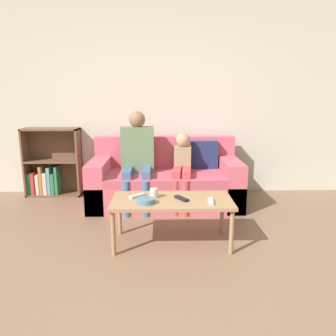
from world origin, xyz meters
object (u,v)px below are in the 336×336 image
cup_near (154,193)px  snack_bowl (146,201)px  bookshelf (51,168)px  tv_remote_2 (137,196)px  couch (166,182)px  person_child (182,166)px  tv_remote_0 (182,198)px  tv_remote_1 (211,201)px  coffee_table (172,204)px  person_adult (137,153)px

cup_near → snack_bowl: cup_near is taller
bookshelf → tv_remote_2: 2.01m
couch → cup_near: size_ratio=20.85×
person_child → tv_remote_2: (-0.48, -0.97, -0.07)m
tv_remote_0 → tv_remote_1: bearing=-51.6°
couch → coffee_table: bearing=-88.1°
tv_remote_1 → couch: bearing=113.4°
tv_remote_1 → snack_bowl: (-0.58, -0.01, 0.01)m
bookshelf → coffee_table: (1.63, -1.60, 0.02)m
couch → cup_near: 1.17m
bookshelf → person_child: bearing=-17.1°
bookshelf → person_adult: (1.24, -0.49, 0.30)m
couch → bookshelf: (-1.59, 0.41, 0.09)m
person_adult → tv_remote_2: size_ratio=7.60×
couch → bookshelf: bookshelf is taller
coffee_table → tv_remote_0: size_ratio=6.59×
tv_remote_2 → coffee_table: bearing=32.6°
bookshelf → coffee_table: size_ratio=0.84×
tv_remote_0 → tv_remote_2: 0.42m
couch → person_adult: bearing=-168.0°
person_child → tv_remote_2: size_ratio=5.86×
tv_remote_2 → tv_remote_1: bearing=31.1°
person_adult → tv_remote_2: person_adult is taller
bookshelf → cup_near: bookshelf is taller
person_adult → coffee_table: bearing=-71.5°
couch → snack_bowl: couch is taller
couch → tv_remote_2: couch is taller
coffee_table → tv_remote_1: size_ratio=6.37×
couch → person_adult: person_adult is taller
coffee_table → bookshelf: bearing=135.6°
coffee_table → person_child: (0.16, 1.05, 0.13)m
person_adult → snack_bowl: bearing=-83.5°
bookshelf → tv_remote_2: (1.31, -1.52, 0.08)m
person_adult → tv_remote_0: size_ratio=7.00×
bookshelf → tv_remote_1: (1.98, -1.70, 0.08)m
cup_near → tv_remote_0: cup_near is taller
tv_remote_0 → tv_remote_1: 0.27m
couch → tv_remote_2: 1.16m
tv_remote_0 → snack_bowl: (-0.32, -0.10, 0.01)m
tv_remote_0 → tv_remote_1: size_ratio=0.97×
couch → tv_remote_1: size_ratio=10.72×
coffee_table → tv_remote_0: tv_remote_0 is taller
bookshelf → tv_remote_0: 2.36m
coffee_table → person_child: 1.07m
couch → person_child: person_child is taller
person_adult → tv_remote_0: person_adult is taller
cup_near → couch: bearing=83.7°
couch → tv_remote_0: bearing=-83.9°
bookshelf → snack_bowl: bookshelf is taller
bookshelf → snack_bowl: 2.21m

